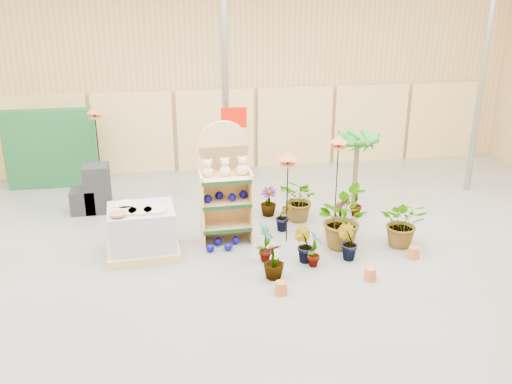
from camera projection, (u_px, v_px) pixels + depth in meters
room at (243, 135)px, 9.03m from camera, size 15.20×12.10×4.70m
display_shelf at (225, 187)px, 10.29m from camera, size 0.94×0.61×2.20m
teddy_bears at (226, 168)px, 10.06m from camera, size 0.81×0.20×0.34m
gazing_balls_shelf at (226, 196)px, 10.23m from camera, size 0.81×0.28×0.15m
gazing_balls_floor at (223, 244)px, 10.20m from camera, size 0.63×0.39×0.15m
pallet_stack at (142, 231)px, 9.86m from camera, size 1.29×1.10×0.90m
charcoal_planters at (93, 193)px, 11.66m from camera, size 0.80×0.50×1.00m
trellis_stock at (52, 149)px, 12.90m from camera, size 2.00×0.30×1.80m
offer_sign at (234, 139)px, 11.18m from camera, size 0.50×0.08×2.20m
bird_table_front at (288, 158)px, 9.92m from camera, size 0.34×0.34×1.72m
bird_table_right at (339, 142)px, 10.69m from camera, size 0.34×0.34×1.79m
bird_table_back at (95, 113)px, 12.05m from camera, size 0.34×0.34×2.00m
palm at (358, 140)px, 11.38m from camera, size 0.70×0.70×1.75m
potted_plant_0 at (265, 243)px, 9.61m from camera, size 0.39×0.45×0.71m
potted_plant_1 at (304, 245)px, 9.64m from camera, size 0.44×0.44×0.62m
potted_plant_2 at (340, 218)px, 10.12m from camera, size 0.95×1.06×1.09m
potted_plant_3 at (340, 218)px, 10.55m from camera, size 0.52×0.52×0.76m
potted_plant_4 at (357, 199)px, 11.46m from camera, size 0.27×0.40×0.75m
potted_plant_5 at (284, 216)px, 10.82m from camera, size 0.36×0.31×0.59m
potted_plant_6 at (301, 200)px, 11.22m from camera, size 1.04×1.05×0.88m
potted_plant_7 at (274, 261)px, 9.11m from camera, size 0.43×0.43×0.62m
potted_plant_8 at (314, 248)px, 9.45m from camera, size 0.30×0.40×0.69m
potted_plant_9 at (348, 242)px, 9.72m from camera, size 0.45×0.44×0.64m
potted_plant_10 at (404, 222)px, 10.16m from camera, size 1.03×0.97×0.91m
potted_plant_11 at (268, 202)px, 11.52m from camera, size 0.44×0.44×0.59m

